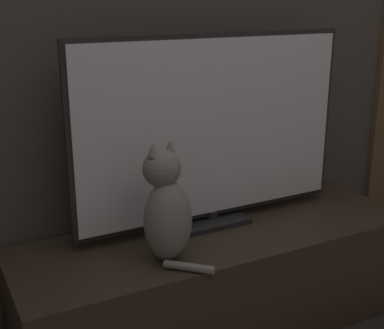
{
  "coord_description": "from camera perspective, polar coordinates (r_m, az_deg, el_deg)",
  "views": [
    {
      "loc": [
        -0.97,
        -0.69,
        1.29
      ],
      "look_at": [
        -0.12,
        0.92,
        0.71
      ],
      "focal_mm": 50.0,
      "sensor_mm": 36.0,
      "label": 1
    }
  ],
  "objects": [
    {
      "name": "tv_stand",
      "position": [
        2.17,
        2.79,
        -12.25
      ],
      "size": [
        1.58,
        0.51,
        0.42
      ],
      "color": "#33281E",
      "rests_on": "ground_plane"
    },
    {
      "name": "tv",
      "position": [
        2.04,
        2.24,
        3.52
      ],
      "size": [
        1.13,
        0.17,
        0.74
      ],
      "color": "black",
      "rests_on": "tv_stand"
    },
    {
      "name": "cat",
      "position": [
        1.81,
        -2.77,
        -4.87
      ],
      "size": [
        0.2,
        0.28,
        0.42
      ],
      "rotation": [
        0.0,
        0.0,
        0.22
      ],
      "color": "gray",
      "rests_on": "tv_stand"
    }
  ]
}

